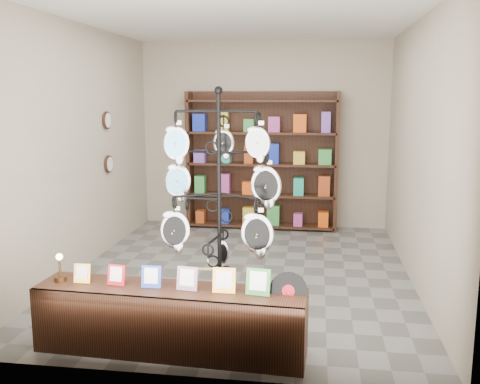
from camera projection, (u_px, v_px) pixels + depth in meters
name	position (u px, v px, depth m)	size (l,w,h in m)	color
ground	(242.00, 272.00, 6.54)	(5.00, 5.00, 0.00)	slate
room_envelope	(242.00, 120.00, 6.21)	(5.00, 5.00, 5.00)	#AEA18C
display_tree	(219.00, 194.00, 4.70)	(1.13, 0.95, 2.21)	black
front_shelf	(170.00, 320.00, 4.47)	(2.29, 0.57, 0.80)	black
back_shelving	(262.00, 165.00, 8.59)	(2.42, 0.36, 2.20)	black
wall_clocks	(108.00, 142.00, 7.33)	(0.03, 0.24, 0.84)	black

